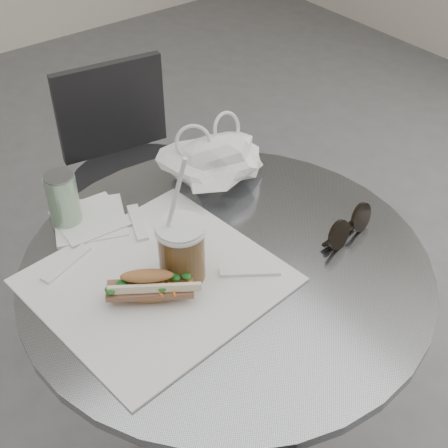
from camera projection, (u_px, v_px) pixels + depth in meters
cafe_table at (226, 357)px, 1.32m from camera, size 0.76×0.76×0.74m
chair_far at (140, 214)px, 1.89m from camera, size 0.41×0.43×0.77m
sandwich_paper at (157, 280)px, 1.11m from camera, size 0.43×0.42×0.00m
banh_mi at (149, 287)px, 1.06m from camera, size 0.19×0.16×0.06m
iced_coffee at (181, 251)px, 1.08m from camera, size 0.09×0.09×0.26m
sunglasses at (348, 228)px, 1.19m from camera, size 0.13×0.05×0.06m
plastic_bag at (216, 162)px, 1.31m from camera, size 0.24×0.20×0.11m
napkin_stack at (90, 220)px, 1.24m from camera, size 0.18×0.18×0.01m
drink_can at (63, 200)px, 1.20m from camera, size 0.06×0.06×0.12m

